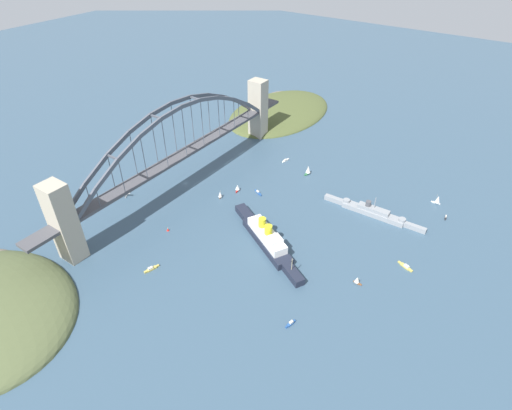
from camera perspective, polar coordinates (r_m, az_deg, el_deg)
The scene contains 18 objects.
ground_plane at distance 388.91m, azimuth -9.71°, elevation 2.98°, with size 1400.00×1400.00×0.00m, color #385166.
harbor_arch_bridge at distance 372.03m, azimuth -10.22°, elevation 7.27°, with size 300.36×16.78×78.00m.
headland_west_shore at distance 528.23m, azimuth 3.27°, elevation 12.74°, with size 159.43×103.85×16.41m.
ocean_liner at distance 312.74m, azimuth 1.47°, elevation -4.56°, with size 53.88×89.52×19.13m.
naval_cruiser at distance 355.81m, azimuth 15.75°, elevation -0.88°, with size 9.16×87.04×17.43m.
seaplane_taxiing_near_bridge at distance 383.15m, azimuth -17.73°, elevation 1.48°, with size 8.90×10.96×5.19m.
small_boat_0 at distance 398.08m, azimuth 7.21°, elevation 4.85°, with size 8.62×5.27×9.76m.
small_boat_1 at distance 315.81m, azimuth 19.95°, elevation -7.97°, with size 6.21×12.13×2.18m.
small_boat_2 at distance 418.69m, azimuth 4.10°, elevation 6.16°, with size 9.52×3.07×2.17m.
small_boat_3 at distance 387.50m, azimuth 23.79°, elevation 0.70°, with size 4.27×7.65×8.95m.
small_boat_4 at distance 363.82m, azimuth -4.97°, elevation 1.47°, with size 5.75×4.45×6.91m.
small_boat_5 at distance 374.50m, azimuth 24.71°, elevation -1.53°, with size 7.22×1.86×2.31m.
small_boat_6 at distance 304.56m, azimuth -14.25°, elevation -8.52°, with size 11.62×4.51×2.48m.
small_boat_7 at distance 293.06m, azimuth 13.79°, elevation -10.02°, with size 3.65×6.20×6.31m.
small_boat_8 at distance 265.09m, azimuth 4.81°, elevation -15.97°, with size 8.20×3.12×2.43m.
small_boat_9 at distance 371.87m, azimuth -2.56°, elevation 2.44°, with size 7.13×5.00×6.96m.
small_boat_10 at distance 369.66m, azimuth 0.28°, elevation 1.76°, with size 5.84×10.28×1.91m.
channel_marker_buoy at distance 334.68m, azimuth -12.07°, elevation -3.32°, with size 2.20×2.20×2.75m.
Camera 1 is at (226.86, 236.26, 209.68)m, focal length 28.99 mm.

